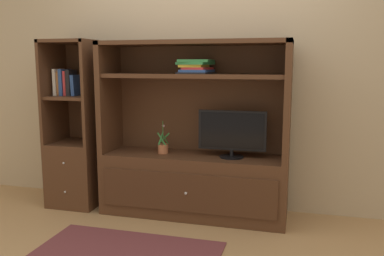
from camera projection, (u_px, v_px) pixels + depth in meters
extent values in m
plane|color=tan|center=(181.00, 231.00, 3.31)|extent=(8.00, 8.00, 0.00)
cube|color=tan|center=(203.00, 59.00, 3.81)|extent=(6.00, 0.10, 2.80)
cube|color=#4C2D1C|center=(193.00, 185.00, 3.65)|extent=(1.66, 0.46, 0.55)
cube|color=#462A19|center=(186.00, 193.00, 3.42)|extent=(1.53, 0.02, 0.33)
sphere|color=silver|center=(186.00, 193.00, 3.41)|extent=(0.02, 0.02, 0.02)
cube|color=#4C2D1C|center=(109.00, 97.00, 3.73)|extent=(0.05, 0.46, 1.00)
cube|color=#4C2D1C|center=(288.00, 101.00, 3.32)|extent=(0.05, 0.46, 1.00)
cube|color=#4C2D1C|center=(200.00, 97.00, 3.74)|extent=(1.66, 0.02, 1.00)
cube|color=#4C2D1C|center=(194.00, 43.00, 3.45)|extent=(1.66, 0.46, 0.04)
cube|color=#4C2D1C|center=(193.00, 76.00, 3.50)|extent=(1.56, 0.42, 0.04)
cylinder|color=black|center=(232.00, 157.00, 3.51)|extent=(0.21, 0.21, 0.01)
cylinder|color=black|center=(232.00, 153.00, 3.50)|extent=(0.03, 0.03, 0.05)
cube|color=black|center=(232.00, 130.00, 3.47)|extent=(0.59, 0.02, 0.34)
cube|color=black|center=(232.00, 131.00, 3.46)|extent=(0.55, 0.00, 0.31)
cylinder|color=#B26642|center=(163.00, 149.00, 3.66)|extent=(0.09, 0.09, 0.08)
cylinder|color=#3D6B33|center=(163.00, 133.00, 3.64)|extent=(0.01, 0.01, 0.21)
cube|color=#2D7A38|center=(165.00, 139.00, 3.63)|extent=(0.03, 0.11, 0.11)
cube|color=#2D7A38|center=(164.00, 138.00, 3.67)|extent=(0.11, 0.00, 0.11)
cube|color=#2D7A38|center=(161.00, 139.00, 3.65)|extent=(0.03, 0.09, 0.11)
cube|color=#2D7A38|center=(162.00, 139.00, 3.62)|extent=(0.09, 0.02, 0.12)
sphere|color=#DB9EC6|center=(163.00, 126.00, 3.64)|extent=(0.02, 0.02, 0.02)
cube|color=black|center=(197.00, 73.00, 3.47)|extent=(0.30, 0.34, 0.01)
cube|color=#2D519E|center=(197.00, 71.00, 3.49)|extent=(0.25, 0.34, 0.02)
cube|color=red|center=(198.00, 68.00, 3.48)|extent=(0.22, 0.32, 0.02)
cube|color=gold|center=(194.00, 66.00, 3.47)|extent=(0.21, 0.28, 0.02)
cube|color=#338C4C|center=(196.00, 63.00, 3.48)|extent=(0.28, 0.36, 0.02)
cube|color=#338C4C|center=(197.00, 61.00, 3.47)|extent=(0.27, 0.33, 0.02)
cube|color=#4C2D1C|center=(78.00, 173.00, 3.95)|extent=(0.47, 0.47, 0.61)
sphere|color=silver|center=(63.00, 163.00, 3.70)|extent=(0.02, 0.02, 0.02)
sphere|color=silver|center=(65.00, 192.00, 3.74)|extent=(0.02, 0.02, 0.02)
cube|color=#4C2D1C|center=(54.00, 92.00, 3.88)|extent=(0.03, 0.47, 0.96)
cube|color=#4C2D1C|center=(95.00, 92.00, 3.76)|extent=(0.03, 0.47, 0.96)
cube|color=#4C2D1C|center=(86.00, 90.00, 4.04)|extent=(0.47, 0.02, 0.96)
cube|color=#4C2D1C|center=(74.00, 97.00, 3.83)|extent=(0.41, 0.42, 0.03)
cube|color=#4C2D1C|center=(72.00, 42.00, 3.75)|extent=(0.47, 0.47, 0.03)
cube|color=silver|center=(59.00, 82.00, 3.85)|extent=(0.03, 0.17, 0.25)
cube|color=#A56638|center=(62.00, 83.00, 3.84)|extent=(0.03, 0.16, 0.23)
cube|color=#2D519E|center=(65.00, 82.00, 3.83)|extent=(0.03, 0.18, 0.25)
cube|color=red|center=(68.00, 83.00, 3.82)|extent=(0.03, 0.15, 0.23)
cube|color=black|center=(72.00, 83.00, 3.81)|extent=(0.04, 0.15, 0.24)
cube|color=#2D519E|center=(76.00, 85.00, 3.81)|extent=(0.04, 0.14, 0.20)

